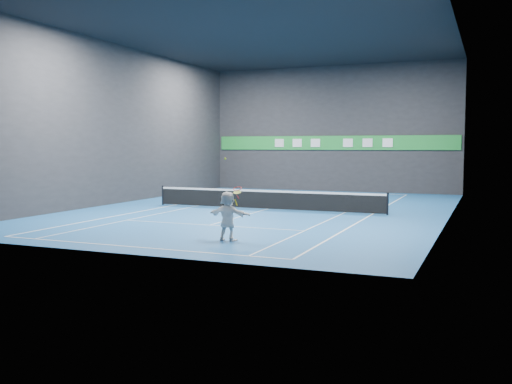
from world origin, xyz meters
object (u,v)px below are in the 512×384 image
at_px(tennis_net, 266,199).
at_px(tennis_racket, 237,191).
at_px(player, 228,216).
at_px(tennis_ball, 225,159).

height_order(tennis_net, tennis_racket, tennis_racket).
distance_m(player, tennis_racket, 0.94).
height_order(player, tennis_racket, tennis_racket).
bearing_deg(player, tennis_ball, 4.96).
xyz_separation_m(tennis_net, tennis_racket, (2.69, -9.56, 1.19)).
height_order(player, tennis_net, player).
bearing_deg(tennis_racket, player, -172.09).
xyz_separation_m(tennis_ball, tennis_net, (-2.26, 9.61, -2.29)).
bearing_deg(tennis_net, tennis_racket, -74.27).
distance_m(tennis_net, tennis_racket, 10.00).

